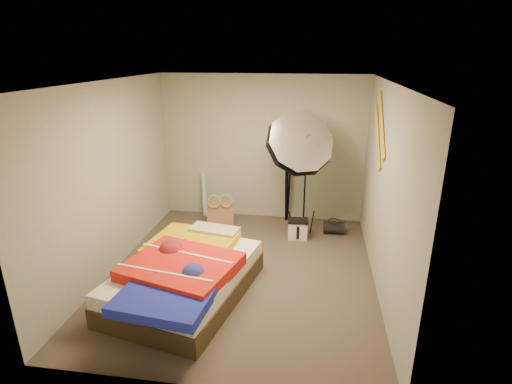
% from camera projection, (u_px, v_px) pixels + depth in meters
% --- Properties ---
extents(floor, '(4.00, 4.00, 0.00)m').
position_uv_depth(floor, '(242.00, 272.00, 5.43)').
color(floor, '#4F433B').
rests_on(floor, ground).
extents(ceiling, '(4.00, 4.00, 0.00)m').
position_uv_depth(ceiling, '(240.00, 82.00, 4.60)').
color(ceiling, silver).
rests_on(ceiling, wall_back).
extents(wall_back, '(3.50, 0.00, 3.50)m').
position_uv_depth(wall_back, '(262.00, 149.00, 6.88)').
color(wall_back, '#A0A391').
rests_on(wall_back, floor).
extents(wall_front, '(3.50, 0.00, 3.50)m').
position_uv_depth(wall_front, '(195.00, 264.00, 3.15)').
color(wall_front, '#A0A391').
rests_on(wall_front, floor).
extents(wall_left, '(0.00, 4.00, 4.00)m').
position_uv_depth(wall_left, '(111.00, 179.00, 5.26)').
color(wall_left, '#A0A391').
rests_on(wall_left, floor).
extents(wall_right, '(0.00, 4.00, 4.00)m').
position_uv_depth(wall_right, '(385.00, 192.00, 4.77)').
color(wall_right, '#A0A391').
rests_on(wall_right, floor).
extents(tote_bag, '(0.47, 0.29, 0.45)m').
position_uv_depth(tote_bag, '(220.00, 215.00, 6.76)').
color(tote_bag, '#B07C5B').
rests_on(tote_bag, floor).
extents(wrapping_roll, '(0.16, 0.24, 0.77)m').
position_uv_depth(wrapping_roll, '(204.00, 195.00, 7.22)').
color(wrapping_roll, '#5A85BA').
rests_on(wrapping_roll, floor).
extents(camera_case, '(0.32, 0.24, 0.30)m').
position_uv_depth(camera_case, '(298.00, 230.00, 6.36)').
color(camera_case, silver).
rests_on(camera_case, floor).
extents(duffel_bag, '(0.34, 0.21, 0.20)m').
position_uv_depth(duffel_bag, '(334.00, 228.00, 6.55)').
color(duffel_bag, black).
rests_on(duffel_bag, floor).
extents(wall_stripe_upper, '(0.02, 0.91, 0.78)m').
position_uv_depth(wall_stripe_upper, '(382.00, 125.00, 5.10)').
color(wall_stripe_upper, gold).
rests_on(wall_stripe_upper, wall_right).
extents(wall_stripe_lower, '(0.02, 0.91, 0.78)m').
position_uv_depth(wall_stripe_lower, '(378.00, 136.00, 5.40)').
color(wall_stripe_lower, gold).
rests_on(wall_stripe_lower, wall_right).
extents(bed, '(1.70, 2.23, 0.56)m').
position_uv_depth(bed, '(185.00, 275.00, 4.82)').
color(bed, '#433421').
rests_on(bed, floor).
extents(photo_umbrella, '(1.11, 1.05, 2.14)m').
position_uv_depth(photo_umbrella, '(299.00, 145.00, 5.88)').
color(photo_umbrella, black).
rests_on(photo_umbrella, floor).
extents(camera_tripod, '(0.08, 0.08, 1.27)m').
position_uv_depth(camera_tripod, '(287.00, 181.00, 6.87)').
color(camera_tripod, black).
rests_on(camera_tripod, floor).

